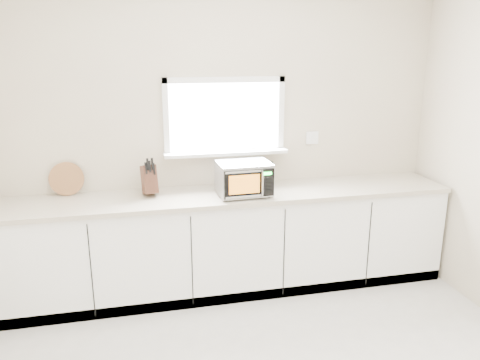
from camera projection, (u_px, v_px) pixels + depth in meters
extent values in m
cube|color=beige|center=(225.00, 138.00, 4.27)|extent=(4.00, 0.02, 2.70)
cube|color=white|center=(225.00, 116.00, 4.21)|extent=(1.00, 0.02, 0.60)
cube|color=white|center=(226.00, 153.00, 4.23)|extent=(1.12, 0.16, 0.03)
cube|color=white|center=(225.00, 80.00, 4.10)|extent=(1.10, 0.04, 0.05)
cube|color=white|center=(225.00, 152.00, 4.28)|extent=(1.10, 0.04, 0.05)
cube|color=white|center=(166.00, 119.00, 4.08)|extent=(0.05, 0.04, 0.70)
cube|color=white|center=(281.00, 115.00, 4.30)|extent=(0.05, 0.04, 0.70)
cube|color=white|center=(312.00, 138.00, 4.45)|extent=(0.12, 0.01, 0.12)
cube|color=white|center=(232.00, 243.00, 4.24)|extent=(3.92, 0.60, 0.88)
cube|color=beige|center=(232.00, 195.00, 4.10)|extent=(3.92, 0.64, 0.04)
cylinder|color=black|center=(226.00, 200.00, 3.87)|extent=(0.02, 0.02, 0.01)
cylinder|color=black|center=(219.00, 191.00, 4.12)|extent=(0.02, 0.02, 0.01)
cylinder|color=black|center=(269.00, 197.00, 3.96)|extent=(0.02, 0.02, 0.01)
cylinder|color=black|center=(260.00, 188.00, 4.21)|extent=(0.02, 0.02, 0.01)
cube|color=#AFB1B6|center=(244.00, 178.00, 4.00)|extent=(0.46, 0.35, 0.27)
cube|color=black|center=(249.00, 184.00, 3.84)|extent=(0.43, 0.03, 0.23)
cube|color=orange|center=(244.00, 184.00, 3.83)|extent=(0.26, 0.01, 0.16)
cylinder|color=silver|center=(263.00, 184.00, 3.85)|extent=(0.02, 0.02, 0.21)
cube|color=black|center=(267.00, 183.00, 3.88)|extent=(0.11, 0.01, 0.23)
cube|color=#19FF33|center=(267.00, 173.00, 3.85)|extent=(0.07, 0.01, 0.02)
cube|color=silver|center=(244.00, 163.00, 3.97)|extent=(0.46, 0.35, 0.01)
cube|color=#4C281B|center=(149.00, 179.00, 3.99)|extent=(0.15, 0.25, 0.28)
cube|color=black|center=(146.00, 168.00, 3.90)|extent=(0.02, 0.05, 0.10)
cube|color=black|center=(150.00, 167.00, 3.91)|extent=(0.02, 0.05, 0.10)
cube|color=black|center=(154.00, 169.00, 3.93)|extent=(0.02, 0.05, 0.10)
cube|color=black|center=(148.00, 164.00, 3.90)|extent=(0.02, 0.05, 0.10)
cube|color=black|center=(152.00, 164.00, 3.91)|extent=(0.02, 0.05, 0.10)
cylinder|color=#9A683B|center=(66.00, 179.00, 4.00)|extent=(0.29, 0.07, 0.29)
cylinder|color=#AFB1B6|center=(267.00, 175.00, 4.33)|extent=(0.16, 0.16, 0.18)
cylinder|color=black|center=(267.00, 164.00, 4.30)|extent=(0.15, 0.15, 0.04)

